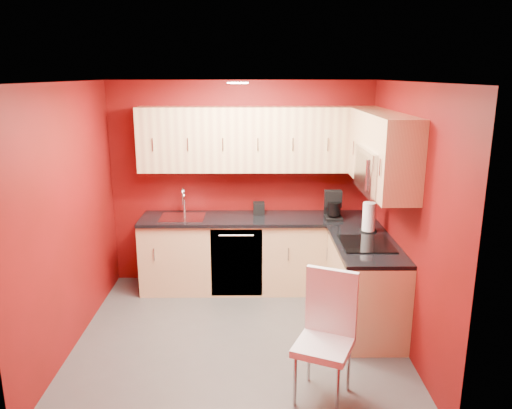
{
  "coord_description": "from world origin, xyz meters",
  "views": [
    {
      "loc": [
        0.13,
        -4.53,
        2.57
      ],
      "look_at": [
        0.17,
        0.55,
        1.23
      ],
      "focal_mm": 35.0,
      "sensor_mm": 36.0,
      "label": 1
    }
  ],
  "objects_px": {
    "coffee_maker": "(334,206)",
    "paper_towel": "(369,217)",
    "sink": "(183,214)",
    "napkin_holder": "(259,208)",
    "dining_chair": "(324,339)",
    "microwave": "(382,171)"
  },
  "relations": [
    {
      "from": "microwave",
      "to": "napkin_holder",
      "type": "relative_size",
      "value": 5.2
    },
    {
      "from": "napkin_holder",
      "to": "sink",
      "type": "bearing_deg",
      "value": -172.58
    },
    {
      "from": "napkin_holder",
      "to": "dining_chair",
      "type": "height_order",
      "value": "napkin_holder"
    },
    {
      "from": "microwave",
      "to": "coffee_maker",
      "type": "relative_size",
      "value": 2.31
    },
    {
      "from": "sink",
      "to": "napkin_holder",
      "type": "height_order",
      "value": "sink"
    },
    {
      "from": "dining_chair",
      "to": "coffee_maker",
      "type": "bearing_deg",
      "value": 103.31
    },
    {
      "from": "paper_towel",
      "to": "napkin_holder",
      "type": "bearing_deg",
      "value": 149.36
    },
    {
      "from": "coffee_maker",
      "to": "napkin_holder",
      "type": "xyz_separation_m",
      "value": [
        -0.88,
        0.22,
        -0.09
      ]
    },
    {
      "from": "dining_chair",
      "to": "paper_towel",
      "type": "bearing_deg",
      "value": 90.57
    },
    {
      "from": "sink",
      "to": "dining_chair",
      "type": "bearing_deg",
      "value": -57.35
    },
    {
      "from": "sink",
      "to": "napkin_holder",
      "type": "xyz_separation_m",
      "value": [
        0.91,
        0.12,
        0.04
      ]
    },
    {
      "from": "coffee_maker",
      "to": "paper_towel",
      "type": "bearing_deg",
      "value": -57.77
    },
    {
      "from": "sink",
      "to": "paper_towel",
      "type": "xyz_separation_m",
      "value": [
        2.09,
        -0.58,
        0.13
      ]
    },
    {
      "from": "napkin_holder",
      "to": "paper_towel",
      "type": "relative_size",
      "value": 0.45
    },
    {
      "from": "coffee_maker",
      "to": "microwave",
      "type": "bearing_deg",
      "value": -71.56
    },
    {
      "from": "sink",
      "to": "coffee_maker",
      "type": "bearing_deg",
      "value": -3.28
    },
    {
      "from": "microwave",
      "to": "coffee_maker",
      "type": "xyz_separation_m",
      "value": [
        -0.3,
        0.9,
        -0.59
      ]
    },
    {
      "from": "microwave",
      "to": "sink",
      "type": "relative_size",
      "value": 1.46
    },
    {
      "from": "paper_towel",
      "to": "dining_chair",
      "type": "distance_m",
      "value": 1.83
    },
    {
      "from": "coffee_maker",
      "to": "paper_towel",
      "type": "height_order",
      "value": "coffee_maker"
    },
    {
      "from": "coffee_maker",
      "to": "napkin_holder",
      "type": "relative_size",
      "value": 2.25
    },
    {
      "from": "paper_towel",
      "to": "sink",
      "type": "bearing_deg",
      "value": 164.53
    }
  ]
}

